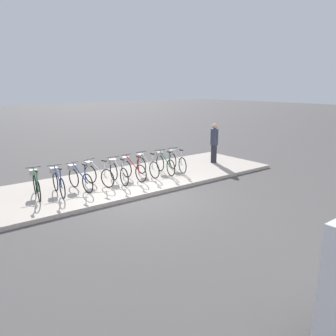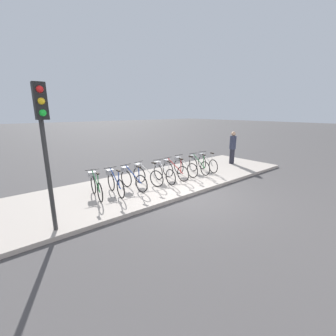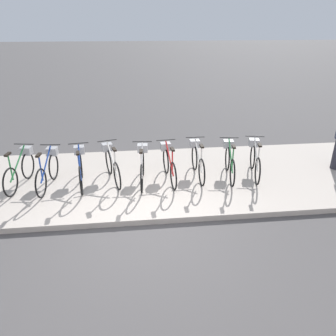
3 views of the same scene
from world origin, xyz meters
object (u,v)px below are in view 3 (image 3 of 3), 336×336
at_px(parked_bicycle_3, 111,163).
at_px(parked_bicycle_8, 255,158).
at_px(parked_bicycle_5, 169,163).
at_px(parked_bicycle_7, 230,160).
at_px(parked_bicycle_1, 48,168).
at_px(parked_bicycle_0, 21,168).
at_px(parked_bicycle_6, 197,159).
at_px(parked_bicycle_2, 80,167).
at_px(parked_bicycle_4, 142,165).

xyz_separation_m(parked_bicycle_3, parked_bicycle_8, (3.45, -0.09, 0.00)).
height_order(parked_bicycle_5, parked_bicycle_7, same).
bearing_deg(parked_bicycle_1, parked_bicycle_7, 0.47).
bearing_deg(parked_bicycle_5, parked_bicycle_0, 178.61).
relative_size(parked_bicycle_6, parked_bicycle_7, 1.01).
bearing_deg(parked_bicycle_2, parked_bicycle_8, 0.47).
height_order(parked_bicycle_1, parked_bicycle_4, same).
distance_m(parked_bicycle_1, parked_bicycle_8, 4.86).
xyz_separation_m(parked_bicycle_1, parked_bicycle_2, (0.71, 0.03, 0.00)).
distance_m(parked_bicycle_3, parked_bicycle_8, 3.46).
relative_size(parked_bicycle_2, parked_bicycle_8, 1.01).
xyz_separation_m(parked_bicycle_0, parked_bicycle_7, (4.86, -0.08, 0.00)).
bearing_deg(parked_bicycle_3, parked_bicycle_7, -2.35).
distance_m(parked_bicycle_1, parked_bicycle_4, 2.12).
xyz_separation_m(parked_bicycle_5, parked_bicycle_6, (0.71, 0.12, 0.00)).
relative_size(parked_bicycle_0, parked_bicycle_7, 1.00).
height_order(parked_bicycle_2, parked_bicycle_4, same).
relative_size(parked_bicycle_3, parked_bicycle_5, 0.97).
distance_m(parked_bicycle_0, parked_bicycle_4, 2.76).
relative_size(parked_bicycle_7, parked_bicycle_8, 1.01).
xyz_separation_m(parked_bicycle_2, parked_bicycle_6, (2.75, 0.13, 0.00)).
xyz_separation_m(parked_bicycle_3, parked_bicycle_6, (2.05, 0.00, 0.00)).
xyz_separation_m(parked_bicycle_1, parked_bicycle_6, (3.46, 0.15, 0.00)).
bearing_deg(parked_bicycle_3, parked_bicycle_1, -173.89).
xyz_separation_m(parked_bicycle_6, parked_bicycle_7, (0.77, -0.12, 0.00)).
bearing_deg(parked_bicycle_6, parked_bicycle_5, -170.41).
distance_m(parked_bicycle_2, parked_bicycle_7, 3.52).
distance_m(parked_bicycle_0, parked_bicycle_3, 2.04).
relative_size(parked_bicycle_0, parked_bicycle_6, 0.99).
bearing_deg(parked_bicycle_0, parked_bicycle_2, -3.77).
distance_m(parked_bicycle_4, parked_bicycle_5, 0.62).
height_order(parked_bicycle_0, parked_bicycle_3, same).
relative_size(parked_bicycle_0, parked_bicycle_4, 0.99).
xyz_separation_m(parked_bicycle_1, parked_bicycle_8, (4.86, 0.06, 0.00)).
distance_m(parked_bicycle_1, parked_bicycle_5, 2.75).
bearing_deg(parked_bicycle_7, parked_bicycle_8, 2.29).
bearing_deg(parked_bicycle_7, parked_bicycle_3, 177.65).
bearing_deg(parked_bicycle_5, parked_bicycle_3, 174.98).
height_order(parked_bicycle_4, parked_bicycle_5, same).
bearing_deg(parked_bicycle_4, parked_bicycle_2, 178.04).
distance_m(parked_bicycle_7, parked_bicycle_8, 0.64).
bearing_deg(parked_bicycle_7, parked_bicycle_6, 171.25).
xyz_separation_m(parked_bicycle_2, parked_bicycle_3, (0.70, 0.12, 0.00)).
xyz_separation_m(parked_bicycle_6, parked_bicycle_8, (1.41, -0.09, 0.00)).
bearing_deg(parked_bicycle_8, parked_bicycle_2, -179.53).
xyz_separation_m(parked_bicycle_0, parked_bicycle_1, (0.63, -0.11, 0.00)).
distance_m(parked_bicycle_1, parked_bicycle_7, 4.22).
distance_m(parked_bicycle_3, parked_bicycle_6, 2.05).
xyz_separation_m(parked_bicycle_0, parked_bicycle_5, (3.38, -0.08, 0.00)).
bearing_deg(parked_bicycle_7, parked_bicycle_4, -178.45).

